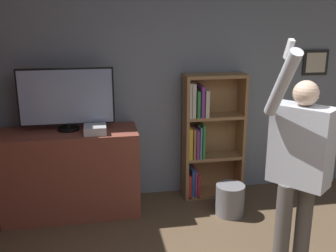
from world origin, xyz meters
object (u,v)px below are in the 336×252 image
at_px(game_console, 95,129).
at_px(waste_bin, 230,200).
at_px(bookshelf, 207,136).
at_px(television, 67,99).
at_px(person, 299,164).

bearing_deg(game_console, waste_bin, -9.27).
distance_m(game_console, bookshelf, 1.34).
relative_size(television, waste_bin, 2.86).
bearing_deg(game_console, person, -40.42).
xyz_separation_m(game_console, waste_bin, (1.41, -0.23, -0.81)).
distance_m(bookshelf, waste_bin, 0.79).
bearing_deg(person, waste_bin, 148.78).
relative_size(game_console, bookshelf, 0.16).
relative_size(bookshelf, person, 0.75).
xyz_separation_m(television, game_console, (0.28, -0.16, -0.30)).
bearing_deg(game_console, bookshelf, 13.34).
xyz_separation_m(game_console, person, (1.56, -1.33, 0.03)).
bearing_deg(bookshelf, television, -174.83).
bearing_deg(bookshelf, waste_bin, -76.22).
height_order(bookshelf, person, person).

